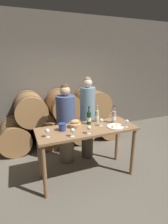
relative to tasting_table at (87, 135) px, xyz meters
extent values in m
plane|color=#665E51|center=(0.00, 0.00, -0.82)|extent=(10.00, 10.00, 0.00)
cube|color=#60594F|center=(0.00, 2.19, 0.78)|extent=(10.00, 0.12, 3.20)
cylinder|color=#9E7042|center=(-1.19, 1.58, -0.47)|extent=(0.70, 0.98, 0.70)
cylinder|color=#2D2D33|center=(-1.19, 1.27, -0.47)|extent=(0.71, 0.02, 0.71)
cylinder|color=#2D2D33|center=(-1.19, 1.90, -0.47)|extent=(0.71, 0.02, 0.71)
cylinder|color=#9E7042|center=(-0.40, 1.58, -0.47)|extent=(0.70, 0.98, 0.70)
cylinder|color=#2D2D33|center=(-0.40, 1.27, -0.47)|extent=(0.71, 0.02, 0.71)
cylinder|color=#2D2D33|center=(-0.40, 1.90, -0.47)|extent=(0.71, 0.02, 0.71)
cylinder|color=#9E7042|center=(0.40, 1.58, -0.47)|extent=(0.70, 0.98, 0.70)
cylinder|color=#2D2D33|center=(0.40, 1.27, -0.47)|extent=(0.71, 0.02, 0.71)
cylinder|color=#2D2D33|center=(0.40, 1.90, -0.47)|extent=(0.71, 0.02, 0.71)
cylinder|color=#9E7042|center=(1.19, 1.58, -0.47)|extent=(0.70, 0.98, 0.70)
cylinder|color=#2D2D33|center=(1.19, 1.27, -0.47)|extent=(0.71, 0.02, 0.71)
cylinder|color=#2D2D33|center=(1.19, 1.90, -0.47)|extent=(0.71, 0.02, 0.71)
cylinder|color=#9E7042|center=(-0.79, 1.58, 0.16)|extent=(0.70, 0.98, 0.70)
cylinder|color=#2D2D33|center=(-0.79, 1.27, 0.16)|extent=(0.71, 0.02, 0.71)
cylinder|color=#2D2D33|center=(-0.79, 1.90, 0.16)|extent=(0.71, 0.02, 0.71)
cylinder|color=#9E7042|center=(0.00, 1.58, 0.16)|extent=(0.70, 0.98, 0.70)
cylinder|color=#2D2D33|center=(0.00, 1.27, 0.16)|extent=(0.71, 0.02, 0.71)
cylinder|color=#2D2D33|center=(0.00, 1.90, 0.16)|extent=(0.71, 0.02, 0.71)
cylinder|color=#9E7042|center=(0.79, 1.58, 0.16)|extent=(0.70, 0.98, 0.70)
cylinder|color=#2D2D33|center=(0.79, 1.27, 0.16)|extent=(0.71, 0.02, 0.71)
cylinder|color=#2D2D33|center=(0.79, 1.90, 0.16)|extent=(0.71, 0.02, 0.71)
cylinder|color=olive|center=(-0.80, -0.27, -0.36)|extent=(0.06, 0.06, 0.91)
cylinder|color=olive|center=(0.80, -0.27, -0.36)|extent=(0.06, 0.06, 0.91)
cylinder|color=olive|center=(-0.80, 0.27, -0.36)|extent=(0.06, 0.06, 0.91)
cylinder|color=olive|center=(0.80, 0.27, -0.36)|extent=(0.06, 0.06, 0.91)
cube|color=olive|center=(0.00, 0.00, 0.12)|extent=(1.71, 0.66, 0.04)
cylinder|color=#756651|center=(-0.19, 0.63, -0.42)|extent=(0.31, 0.31, 0.79)
cylinder|color=#3D4C75|center=(-0.19, 0.63, 0.28)|extent=(0.38, 0.38, 0.62)
sphere|color=tan|center=(-0.19, 0.63, 0.69)|extent=(0.20, 0.20, 0.20)
sphere|color=#47331E|center=(-0.19, 0.64, 0.75)|extent=(0.16, 0.16, 0.16)
cylinder|color=#4C4238|center=(0.28, 0.63, -0.38)|extent=(0.25, 0.25, 0.86)
cylinder|color=gray|center=(0.28, 0.63, 0.39)|extent=(0.31, 0.31, 0.68)
sphere|color=beige|center=(0.28, 0.63, 0.82)|extent=(0.18, 0.18, 0.18)
sphere|color=#75604C|center=(0.28, 0.64, 0.87)|extent=(0.14, 0.14, 0.14)
cylinder|color=#193819|center=(0.11, 0.16, 0.25)|extent=(0.08, 0.08, 0.23)
cylinder|color=#193819|center=(0.11, 0.16, 0.41)|extent=(0.03, 0.03, 0.09)
cylinder|color=black|center=(0.11, 0.16, 0.46)|extent=(0.03, 0.03, 0.02)
cylinder|color=white|center=(0.11, 0.16, 0.24)|extent=(0.08, 0.08, 0.07)
cylinder|color=#ADBC7F|center=(0.30, 0.22, 0.25)|extent=(0.08, 0.08, 0.21)
cylinder|color=#ADBC7F|center=(0.30, 0.22, 0.40)|extent=(0.03, 0.03, 0.09)
cylinder|color=#B7B7BC|center=(0.30, 0.22, 0.45)|extent=(0.03, 0.03, 0.02)
cylinder|color=white|center=(0.30, 0.22, 0.23)|extent=(0.08, 0.08, 0.07)
cylinder|color=#BC8E93|center=(0.56, 0.06, 0.25)|extent=(0.08, 0.08, 0.22)
cylinder|color=#BC8E93|center=(0.56, 0.06, 0.40)|extent=(0.03, 0.03, 0.09)
cylinder|color=black|center=(0.56, 0.06, 0.46)|extent=(0.03, 0.03, 0.02)
cylinder|color=white|center=(0.56, 0.06, 0.23)|extent=(0.08, 0.08, 0.07)
cylinder|color=navy|center=(-0.42, 0.05, 0.20)|extent=(0.12, 0.12, 0.13)
cylinder|color=navy|center=(-0.42, 0.05, 0.26)|extent=(0.13, 0.13, 0.01)
cylinder|color=tan|center=(-0.17, 0.12, 0.17)|extent=(0.22, 0.22, 0.07)
ellipsoid|color=tan|center=(-0.17, 0.12, 0.24)|extent=(0.17, 0.10, 0.08)
cylinder|color=white|center=(0.48, -0.13, 0.15)|extent=(0.29, 0.29, 0.01)
cube|color=beige|center=(0.54, -0.11, 0.16)|extent=(0.07, 0.06, 0.02)
cube|color=beige|center=(0.42, -0.16, 0.16)|extent=(0.07, 0.06, 0.02)
cylinder|color=white|center=(-0.69, -0.11, 0.14)|extent=(0.06, 0.06, 0.00)
cylinder|color=white|center=(-0.69, -0.11, 0.18)|extent=(0.01, 0.01, 0.07)
sphere|color=white|center=(-0.69, -0.11, 0.24)|extent=(0.07, 0.07, 0.07)
cylinder|color=white|center=(-0.33, -0.23, 0.14)|extent=(0.06, 0.06, 0.00)
cylinder|color=white|center=(-0.33, -0.23, 0.18)|extent=(0.01, 0.01, 0.07)
sphere|color=white|center=(-0.33, -0.23, 0.24)|extent=(0.07, 0.07, 0.07)
cylinder|color=white|center=(-0.06, -0.23, 0.14)|extent=(0.06, 0.06, 0.00)
cylinder|color=white|center=(-0.06, -0.23, 0.18)|extent=(0.01, 0.01, 0.07)
sphere|color=white|center=(-0.06, -0.23, 0.24)|extent=(0.07, 0.07, 0.07)
cylinder|color=white|center=(0.27, 0.00, 0.14)|extent=(0.06, 0.06, 0.00)
cylinder|color=white|center=(0.27, 0.00, 0.18)|extent=(0.01, 0.01, 0.07)
sphere|color=white|center=(0.27, 0.00, 0.24)|extent=(0.07, 0.07, 0.07)
cylinder|color=white|center=(0.66, -0.21, 0.14)|extent=(0.06, 0.06, 0.00)
cylinder|color=white|center=(0.66, -0.21, 0.18)|extent=(0.01, 0.01, 0.07)
sphere|color=white|center=(0.66, -0.21, 0.24)|extent=(0.07, 0.07, 0.07)
camera|label=1|loc=(-1.07, -2.56, 1.28)|focal=28.00mm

